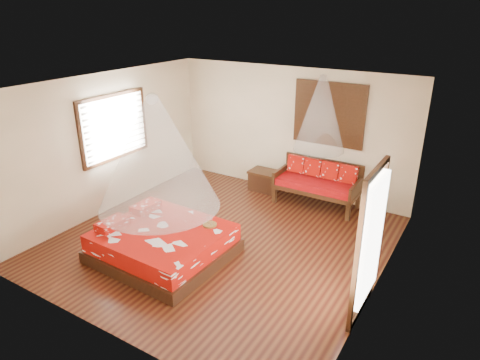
# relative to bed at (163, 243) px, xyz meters

# --- Properties ---
(room) EXTENTS (5.54, 5.54, 2.84)m
(room) POSITION_rel_bed_xyz_m (0.58, 0.94, 1.15)
(room) COLOR black
(room) RESTS_ON ground
(bed) EXTENTS (2.13, 1.94, 0.64)m
(bed) POSITION_rel_bed_xyz_m (0.00, 0.00, 0.00)
(bed) COLOR black
(bed) RESTS_ON floor
(daybed) EXTENTS (1.75, 0.78, 0.94)m
(daybed) POSITION_rel_bed_xyz_m (1.45, 3.32, 0.27)
(daybed) COLOR black
(daybed) RESTS_ON floor
(storage_chest) EXTENTS (0.67, 0.49, 0.46)m
(storage_chest) POSITION_rel_bed_xyz_m (0.13, 3.39, -0.02)
(storage_chest) COLOR black
(storage_chest) RESTS_ON floor
(shutter_panel) EXTENTS (1.52, 0.06, 1.32)m
(shutter_panel) POSITION_rel_bed_xyz_m (1.45, 3.66, 1.65)
(shutter_panel) COLOR black
(shutter_panel) RESTS_ON wall_back
(window_left) EXTENTS (0.10, 1.74, 1.34)m
(window_left) POSITION_rel_bed_xyz_m (-2.13, 1.14, 1.45)
(window_left) COLOR black
(window_left) RESTS_ON wall_left
(glazed_door) EXTENTS (0.08, 1.02, 2.16)m
(glazed_door) POSITION_rel_bed_xyz_m (3.30, 0.34, 0.82)
(glazed_door) COLOR black
(glazed_door) RESTS_ON floor
(wine_tray) EXTENTS (0.24, 0.24, 0.20)m
(wine_tray) POSITION_rel_bed_xyz_m (0.60, 0.54, 0.30)
(wine_tray) COLOR brown
(wine_tray) RESTS_ON bed
(mosquito_net_main) EXTENTS (1.95, 1.95, 1.80)m
(mosquito_net_main) POSITION_rel_bed_xyz_m (0.02, -0.00, 1.60)
(mosquito_net_main) COLOR white
(mosquito_net_main) RESTS_ON ceiling
(mosquito_net_daybed) EXTENTS (1.03, 1.03, 1.50)m
(mosquito_net_daybed) POSITION_rel_bed_xyz_m (1.45, 3.19, 1.75)
(mosquito_net_daybed) COLOR white
(mosquito_net_daybed) RESTS_ON ceiling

